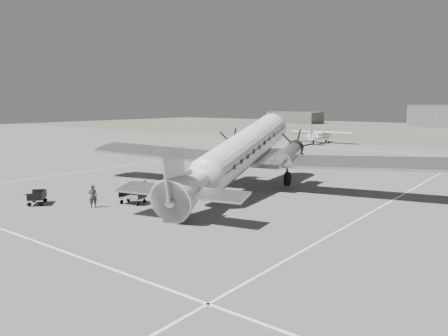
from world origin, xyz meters
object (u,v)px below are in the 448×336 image
(light_plane_left, at_px, (320,136))
(passenger, at_px, (182,187))
(shed_secondary, at_px, (295,118))
(ramp_agent, at_px, (145,191))
(dc3_airliner, at_px, (239,155))
(ground_crew, at_px, (93,196))
(baggage_cart_far, at_px, (37,198))
(baggage_cart_near, at_px, (133,197))

(light_plane_left, xyz_separation_m, passenger, (12.19, -49.19, -0.24))
(shed_secondary, distance_m, passenger, 129.01)
(ramp_agent, bearing_deg, shed_secondary, 23.06)
(shed_secondary, bearing_deg, dc3_airliner, -63.38)
(light_plane_left, bearing_deg, ground_crew, -85.38)
(passenger, bearing_deg, baggage_cart_far, 130.30)
(baggage_cart_near, relative_size, ground_crew, 1.14)
(shed_secondary, xyz_separation_m, baggage_cart_far, (47.39, -124.47, -1.52))
(shed_secondary, height_order, ramp_agent, shed_secondary)
(light_plane_left, height_order, ground_crew, light_plane_left)
(dc3_airliner, bearing_deg, passenger, -123.59)
(shed_secondary, height_order, passenger, shed_secondary)
(baggage_cart_far, height_order, ground_crew, ground_crew)
(dc3_airliner, bearing_deg, light_plane_left, 94.13)
(dc3_airliner, height_order, ramp_agent, dc3_airliner)
(shed_secondary, distance_m, ground_crew, 132.89)
(baggage_cart_near, height_order, passenger, passenger)
(light_plane_left, xyz_separation_m, ground_crew, (9.10, -54.79, -0.42))
(light_plane_left, distance_m, ground_crew, 55.54)
(baggage_cart_near, bearing_deg, ground_crew, -132.65)
(baggage_cart_far, bearing_deg, dc3_airliner, 96.74)
(dc3_airliner, xyz_separation_m, baggage_cart_near, (-3.55, -8.07, -2.51))
(light_plane_left, relative_size, baggage_cart_far, 6.89)
(dc3_airliner, distance_m, ground_crew, 11.75)
(baggage_cart_far, distance_m, ramp_agent, 7.57)
(baggage_cart_near, bearing_deg, passenger, 47.61)
(dc3_airliner, height_order, baggage_cart_near, dc3_airliner)
(dc3_airliner, xyz_separation_m, passenger, (-1.79, -4.85, -2.04))
(ground_crew, bearing_deg, light_plane_left, -123.81)
(shed_secondary, distance_m, baggage_cart_far, 133.20)
(ground_crew, xyz_separation_m, passenger, (3.09, 5.60, 0.18))
(baggage_cart_far, distance_m, passenger, 10.27)
(shed_secondary, height_order, light_plane_left, shed_secondary)
(baggage_cart_far, bearing_deg, shed_secondary, 153.05)
(shed_secondary, bearing_deg, ramp_agent, -66.10)
(dc3_airliner, relative_size, ramp_agent, 19.25)
(baggage_cart_far, bearing_deg, baggage_cart_near, 81.43)
(ramp_agent, height_order, passenger, passenger)
(baggage_cart_far, height_order, passenger, passenger)
(ramp_agent, relative_size, passenger, 0.84)
(passenger, bearing_deg, baggage_cart_near, 144.63)
(light_plane_left, xyz_separation_m, baggage_cart_far, (5.18, -56.68, -0.74))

